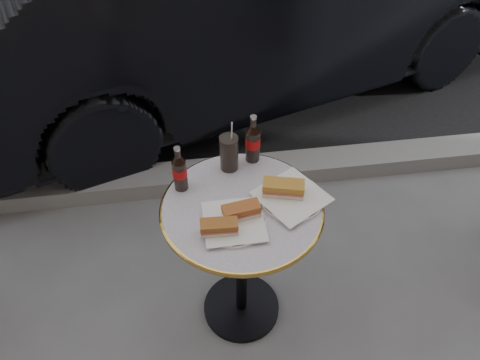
{
  "coord_description": "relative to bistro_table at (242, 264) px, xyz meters",
  "views": [
    {
      "loc": [
        -0.17,
        -1.18,
        2.02
      ],
      "look_at": [
        0.0,
        0.05,
        0.82
      ],
      "focal_mm": 35.0,
      "sensor_mm": 36.0,
      "label": 1
    }
  ],
  "objects": [
    {
      "name": "plate_right",
      "position": [
        0.19,
        0.01,
        0.37
      ],
      "size": [
        0.31,
        0.31,
        0.01
      ],
      "primitive_type": "cylinder",
      "rotation": [
        0.0,
        0.0,
        0.36
      ],
      "color": "white",
      "rests_on": "bistro_table"
    },
    {
      "name": "ground",
      "position": [
        0.0,
        0.0,
        -0.37
      ],
      "size": [
        80.0,
        80.0,
        0.0
      ],
      "primitive_type": "plane",
      "color": "slate",
      "rests_on": "ground"
    },
    {
      "name": "sandwich_left_b",
      "position": [
        -0.01,
        -0.06,
        0.4
      ],
      "size": [
        0.15,
        0.09,
        0.05
      ],
      "primitive_type": "cube",
      "rotation": [
        0.0,
        0.0,
        0.17
      ],
      "color": "#A45629",
      "rests_on": "plate_left"
    },
    {
      "name": "cola_bottle_left",
      "position": [
        -0.22,
        0.13,
        0.47
      ],
      "size": [
        0.08,
        0.08,
        0.2
      ],
      "primitive_type": null,
      "rotation": [
        0.0,
        0.0,
        0.42
      ],
      "color": "black",
      "rests_on": "bistro_table"
    },
    {
      "name": "sandwich_left_a",
      "position": [
        -0.1,
        -0.12,
        0.4
      ],
      "size": [
        0.13,
        0.07,
        0.05
      ],
      "primitive_type": "cube",
      "rotation": [
        0.0,
        0.0,
        -0.05
      ],
      "color": "#9A5927",
      "rests_on": "plate_left"
    },
    {
      "name": "cola_glass",
      "position": [
        -0.02,
        0.22,
        0.44
      ],
      "size": [
        0.08,
        0.08,
        0.16
      ],
      "primitive_type": "cylinder",
      "rotation": [
        0.0,
        0.0,
        -0.01
      ],
      "color": "black",
      "rests_on": "bistro_table"
    },
    {
      "name": "curb",
      "position": [
        0.0,
        0.9,
        -0.32
      ],
      "size": [
        40.0,
        0.2,
        0.12
      ],
      "primitive_type": "cube",
      "color": "gray",
      "rests_on": "ground"
    },
    {
      "name": "sandwich_right",
      "position": [
        0.16,
        0.03,
        0.41
      ],
      "size": [
        0.17,
        0.11,
        0.05
      ],
      "primitive_type": "cube",
      "rotation": [
        0.0,
        0.0,
        -0.25
      ],
      "color": "#B67D2E",
      "rests_on": "plate_right"
    },
    {
      "name": "plate_left",
      "position": [
        -0.04,
        -0.08,
        0.37
      ],
      "size": [
        0.27,
        0.27,
        0.01
      ],
      "primitive_type": "cylinder",
      "rotation": [
        0.0,
        0.0,
        -0.17
      ],
      "color": "white",
      "rests_on": "bistro_table"
    },
    {
      "name": "bistro_table",
      "position": [
        0.0,
        0.0,
        0.0
      ],
      "size": [
        0.62,
        0.62,
        0.73
      ],
      "primitive_type": null,
      "color": "#BAB2C4",
      "rests_on": "ground"
    },
    {
      "name": "cola_bottle_right",
      "position": [
        0.08,
        0.26,
        0.48
      ],
      "size": [
        0.07,
        0.07,
        0.22
      ],
      "primitive_type": null,
      "rotation": [
        0.0,
        0.0,
        -0.22
      ],
      "color": "black",
      "rests_on": "bistro_table"
    }
  ]
}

